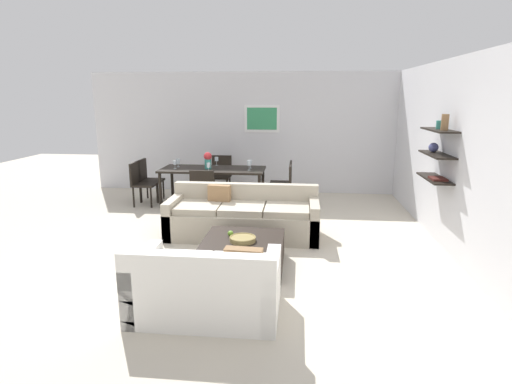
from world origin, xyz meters
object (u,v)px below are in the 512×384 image
dining_table (213,172)px  sofa_beige (243,218)px  wine_glass_head (216,159)px  wine_glass_right_near (249,163)px  dining_chair_right_near (284,184)px  wine_glass_foot (209,165)px  dining_chair_head (221,173)px  wine_glass_left_near (175,163)px  dining_chair_left_far (148,177)px  apple_on_coffee_table (230,233)px  dining_chair_foot (204,190)px  centerpiece_vase (208,160)px  decorative_bowl (243,239)px  loveseat_white (206,287)px  wine_glass_left_far (178,161)px  dining_chair_right_far (285,180)px  coffee_table (243,253)px  dining_chair_left_near (141,181)px  wine_glass_right_far (250,162)px

dining_table → sofa_beige: bearing=-65.1°
wine_glass_head → wine_glass_right_near: bearing=-33.5°
dining_chair_right_near → wine_glass_foot: (-1.45, -0.18, 0.37)m
dining_chair_head → wine_glass_left_near: wine_glass_left_near is taller
sofa_beige → wine_glass_left_near: (-1.61, 1.74, 0.57)m
wine_glass_right_near → wine_glass_head: 0.90m
sofa_beige → dining_chair_left_far: bearing=138.3°
apple_on_coffee_table → dining_chair_left_far: 3.93m
wine_glass_right_near → wine_glass_foot: wine_glass_right_near is taller
wine_glass_right_near → dining_chair_foot: bearing=-135.2°
wine_glass_foot → centerpiece_vase: (-0.09, 0.35, 0.06)m
decorative_bowl → dining_chair_head: dining_chair_head is taller
dining_chair_foot → sofa_beige: bearing=-49.3°
loveseat_white → decorative_bowl: 1.17m
decorative_bowl → wine_glass_left_far: bearing=118.7°
dining_chair_right_far → coffee_table: bearing=-97.2°
dining_chair_head → dining_chair_left_near: (-1.45, -1.05, 0.00)m
dining_chair_right_far → wine_glass_left_near: bearing=-171.9°
dining_chair_right_near → dining_chair_left_near: bearing=180.0°
dining_chair_left_near → wine_glass_right_near: wine_glass_right_near is taller
dining_chair_right_far → loveseat_white: bearing=-97.8°
dining_table → apple_on_coffee_table: bearing=-74.1°
dining_chair_left_far → dining_chair_foot: size_ratio=1.00×
loveseat_white → dining_chair_head: size_ratio=1.67×
dining_table → dining_chair_left_far: size_ratio=2.36×
wine_glass_right_near → dining_chair_right_near: bearing=-7.4°
sofa_beige → coffee_table: 1.24m
dining_chair_right_near → wine_glass_right_near: (-0.70, 0.09, 0.38)m
dining_chair_right_near → wine_glass_head: (-1.45, 0.59, 0.37)m
dining_chair_left_far → dining_chair_right_far: size_ratio=1.00×
apple_on_coffee_table → wine_glass_right_near: bearing=92.1°
wine_glass_left_far → dining_chair_left_near: bearing=-156.0°
apple_on_coffee_table → wine_glass_foot: wine_glass_foot is taller
wine_glass_foot → sofa_beige: bearing=-59.6°
sofa_beige → loveseat_white: same height
coffee_table → wine_glass_right_near: size_ratio=5.34×
apple_on_coffee_table → dining_chair_right_near: bearing=78.0°
dining_chair_foot → wine_glass_right_near: (0.75, 0.74, 0.38)m
wine_glass_head → coffee_table: bearing=-73.4°
wine_glass_left_far → dining_chair_head: bearing=44.8°
dining_chair_head → wine_glass_left_far: size_ratio=5.21×
wine_glass_right_far → wine_glass_left_near: 1.51m
coffee_table → wine_glass_right_near: 3.07m
wine_glass_foot → centerpiece_vase: bearing=104.5°
dining_chair_left_far → wine_glass_head: (1.45, 0.18, 0.37)m
coffee_table → dining_chair_foot: size_ratio=1.16×
wine_glass_right_far → dining_chair_head: bearing=135.2°
wine_glass_left_far → loveseat_white: bearing=-70.4°
dining_chair_left_far → wine_glass_foot: wine_glass_foot is taller
loveseat_white → wine_glass_head: wine_glass_head is taller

